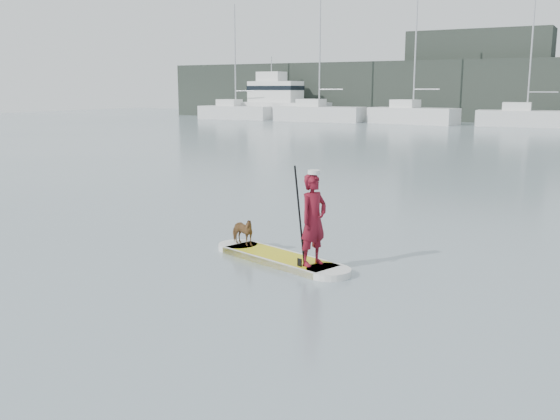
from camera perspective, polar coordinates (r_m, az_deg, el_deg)
The scene contains 12 objects.
ground at distance 13.19m, azimuth 11.36°, elevation -3.39°, with size 140.00×140.00×0.00m, color slate.
paddleboard at distance 11.91m, azimuth 0.00°, elevation -4.44°, with size 3.18×1.55×0.12m.
paddler at distance 11.10m, azimuth 3.08°, elevation -0.91°, with size 0.60×0.39×1.65m, color maroon.
white_cap at distance 10.96m, azimuth 3.12°, elevation 3.48°, with size 0.22×0.22×0.07m, color silver.
dog at distance 12.64m, azimuth -3.52°, elevation -1.95°, with size 0.30×0.67×0.57m, color #543B1C.
paddle at distance 11.02m, azimuth 1.82°, elevation -1.77°, with size 0.12×0.29×2.00m.
sailboat_a at distance 67.78m, azimuth -4.11°, elevation 8.99°, with size 8.20×2.68×11.86m.
sailboat_b at distance 62.95m, azimuth 3.53°, elevation 8.93°, with size 9.05×2.77×13.43m.
sailboat_c at distance 60.00m, azimuth 11.99°, elevation 8.56°, with size 8.57×4.01×11.84m.
sailboat_d at distance 58.31m, azimuth 21.54°, elevation 7.96°, with size 8.43×3.25×12.14m.
motor_yacht_b at distance 67.48m, azimuth -0.03°, elevation 9.87°, with size 10.18×4.05×6.59m.
shore_building_west at distance 67.64m, azimuth 17.57°, elevation 11.62°, with size 14.00×4.00×9.00m, color black.
Camera 1 is at (3.80, -12.21, 3.24)m, focal length 40.00 mm.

